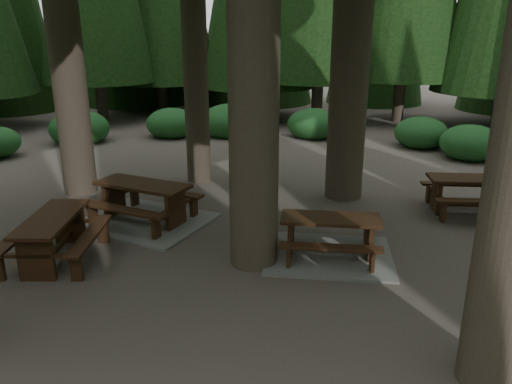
# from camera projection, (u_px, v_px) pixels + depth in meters

# --- Properties ---
(ground) EXTENTS (80.00, 80.00, 0.00)m
(ground) POSITION_uv_depth(u_px,v_px,m) (208.00, 263.00, 8.85)
(ground) COLOR #4D453F
(ground) RESTS_ON ground
(picnic_table_a) EXTENTS (2.32, 1.94, 0.77)m
(picnic_table_a) POSITION_uv_depth(u_px,v_px,m) (329.00, 243.00, 9.03)
(picnic_table_a) COLOR gray
(picnic_table_a) RESTS_ON ground
(picnic_table_b) EXTENTS (1.83, 2.14, 0.83)m
(picnic_table_b) POSITION_uv_depth(u_px,v_px,m) (53.00, 232.00, 8.80)
(picnic_table_b) COLOR #331C0F
(picnic_table_b) RESTS_ON ground
(picnic_table_c) EXTENTS (3.10, 2.80, 0.88)m
(picnic_table_c) POSITION_uv_depth(u_px,v_px,m) (144.00, 208.00, 10.64)
(picnic_table_c) COLOR gray
(picnic_table_c) RESTS_ON ground
(picnic_table_d) EXTENTS (2.00, 1.67, 0.82)m
(picnic_table_d) POSITION_uv_depth(u_px,v_px,m) (471.00, 189.00, 11.16)
(picnic_table_d) COLOR #331C0F
(picnic_table_d) RESTS_ON ground
(shrub_ring) EXTENTS (23.86, 24.64, 1.49)m
(shrub_ring) POSITION_uv_depth(u_px,v_px,m) (254.00, 229.00, 9.33)
(shrub_ring) COLOR #205E2D
(shrub_ring) RESTS_ON ground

